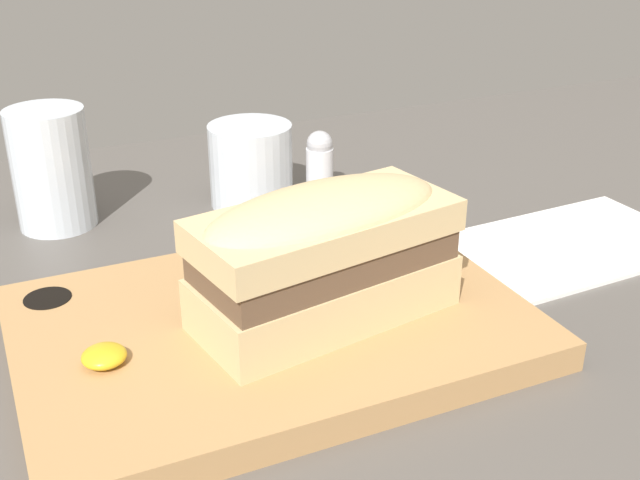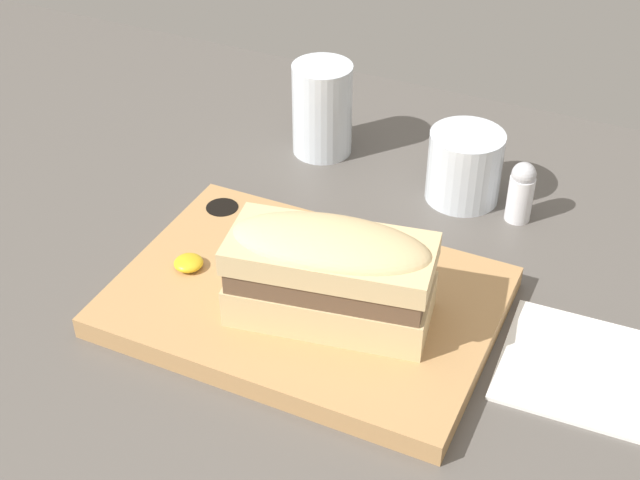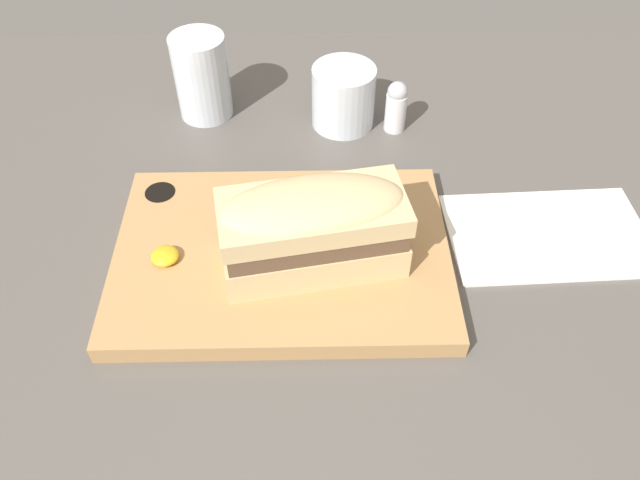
{
  "view_description": "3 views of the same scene",
  "coord_description": "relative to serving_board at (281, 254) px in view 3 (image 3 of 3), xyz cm",
  "views": [
    {
      "loc": [
        -15.5,
        -41.53,
        32.77
      ],
      "look_at": [
        6.02,
        5.56,
        8.25
      ],
      "focal_mm": 45.0,
      "sensor_mm": 36.0,
      "label": 1
    },
    {
      "loc": [
        29.28,
        -52.71,
        57.77
      ],
      "look_at": [
        2.03,
        5.96,
        9.01
      ],
      "focal_mm": 50.0,
      "sensor_mm": 36.0,
      "label": 2
    },
    {
      "loc": [
        4.69,
        -39.55,
        52.23
      ],
      "look_at": [
        5.46,
        0.91,
        8.51
      ],
      "focal_mm": 35.0,
      "sensor_mm": 36.0,
      "label": 3
    }
  ],
  "objects": [
    {
      "name": "wine_glass",
      "position": [
        7.53,
        24.34,
        2.52
      ],
      "size": [
        8.13,
        8.13,
        8.0
      ],
      "color": "silver",
      "rests_on": "dining_table"
    },
    {
      "name": "dining_table",
      "position": [
        -1.46,
        -3.94,
        -2.08
      ],
      "size": [
        191.16,
        103.42,
        2.0
      ],
      "color": "#56514C",
      "rests_on": "ground"
    },
    {
      "name": "salt_shaker",
      "position": [
        14.23,
        22.88,
        2.46
      ],
      "size": [
        2.73,
        2.73,
        6.95
      ],
      "color": "white",
      "rests_on": "dining_table"
    },
    {
      "name": "sandwich",
      "position": [
        3.34,
        -1.8,
        6.16
      ],
      "size": [
        18.97,
        11.01,
        9.47
      ],
      "rotation": [
        0.0,
        0.0,
        0.17
      ],
      "color": "#DBBC84",
      "rests_on": "serving_board"
    },
    {
      "name": "mustard_dollop",
      "position": [
        -11.72,
        -1.42,
        1.64
      ],
      "size": [
        2.83,
        2.83,
        1.13
      ],
      "color": "gold",
      "rests_on": "serving_board"
    },
    {
      "name": "napkin",
      "position": [
        29.29,
        3.18,
        -0.88
      ],
      "size": [
        22.39,
        14.28,
        0.4
      ],
      "rotation": [
        0.0,
        0.0,
        0.04
      ],
      "color": "white",
      "rests_on": "dining_table"
    },
    {
      "name": "serving_board",
      "position": [
        0.0,
        0.0,
        0.0
      ],
      "size": [
        34.8,
        24.34,
        2.2
      ],
      "color": "tan",
      "rests_on": "dining_table"
    },
    {
      "name": "water_glass",
      "position": [
        -10.7,
        26.91,
        3.72
      ],
      "size": [
        7.05,
        7.05,
        11.07
      ],
      "color": "silver",
      "rests_on": "dining_table"
    }
  ]
}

